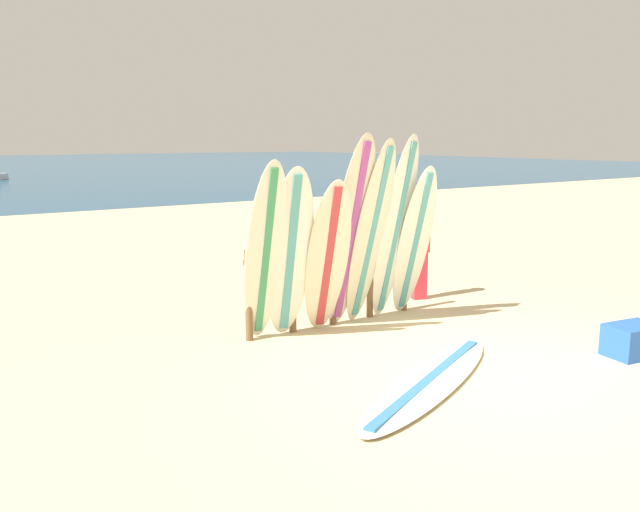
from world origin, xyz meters
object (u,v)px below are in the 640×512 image
surfboard_rack (333,275)px  beachgoer_standing (420,243)px  surfboard_lying_on_sand (430,381)px  surfboard_leaning_left (290,254)px  surfboard_leaning_right (395,229)px  surfboard_leaning_center_left (328,258)px  cooler_box (633,340)px  surfboard_leaning_far_left (265,253)px  surfboard_leaning_center_right (370,234)px  surfboard_leaning_far_right (414,242)px  surfboard_leaning_center (351,233)px

surfboard_rack → beachgoer_standing: 1.89m
surfboard_rack → surfboard_lying_on_sand: 2.36m
surfboard_leaning_left → surfboard_leaning_right: bearing=-1.7°
surfboard_leaning_center_left → surfboard_leaning_right: size_ratio=0.79×
cooler_box → surfboard_rack: bearing=134.6°
surfboard_leaning_left → surfboard_leaning_center_left: (0.47, -0.11, -0.08)m
surfboard_leaning_far_left → beachgoer_standing: size_ratio=1.42×
surfboard_rack → surfboard_leaning_right: 1.01m
surfboard_leaning_center_right → beachgoer_standing: surfboard_leaning_center_right is taller
surfboard_leaning_center_right → surfboard_leaning_far_right: surfboard_leaning_center_right is taller
surfboard_leaning_center_left → surfboard_lying_on_sand: 2.09m
surfboard_leaning_right → surfboard_lying_on_sand: size_ratio=0.86×
surfboard_rack → surfboard_leaning_right: bearing=-22.0°
surfboard_lying_on_sand → beachgoer_standing: (2.26, 2.59, 0.82)m
surfboard_rack → surfboard_leaning_center: surfboard_leaning_center is taller
surfboard_leaning_center → surfboard_leaning_right: 0.74m
beachgoer_standing → cooler_box: beachgoer_standing is taller
surfboard_leaning_center_left → surfboard_leaning_center: 0.46m
surfboard_leaning_center_left → surfboard_lying_on_sand: (-0.07, -1.87, -0.94)m
surfboard_leaning_far_left → surfboard_leaning_far_right: (2.22, -0.08, -0.06)m
surfboard_leaning_center → surfboard_leaning_center_right: size_ratio=1.03×
surfboard_lying_on_sand → surfboard_leaning_center_right: bearing=68.7°
surfboard_lying_on_sand → cooler_box: cooler_box is taller
surfboard_leaning_right → surfboard_lying_on_sand: 2.56m
surfboard_leaning_center → surfboard_leaning_far_right: 1.08m
surfboard_leaning_far_right → surfboard_lying_on_sand: 2.62m
surfboard_leaning_center → surfboard_leaning_center_left: bearing=-173.1°
surfboard_leaning_center_left → surfboard_lying_on_sand: size_ratio=0.68×
surfboard_leaning_left → beachgoer_standing: 2.74m
surfboard_leaning_center → beachgoer_standing: (1.81, 0.68, -0.39)m
surfboard_leaning_far_right → cooler_box: surfboard_leaning_far_right is taller
surfboard_leaning_far_left → surfboard_leaning_far_right: size_ratio=1.06×
surfboard_leaning_far_right → surfboard_lying_on_sand: surfboard_leaning_far_right is taller
surfboard_leaning_left → beachgoer_standing: size_ratio=1.36×
surfboard_leaning_far_left → surfboard_leaning_center: 1.18m
surfboard_leaning_far_right → surfboard_leaning_left: bearing=177.9°
beachgoer_standing → surfboard_leaning_left: bearing=-166.9°
surfboard_leaning_center_right → cooler_box: size_ratio=4.02×
surfboard_rack → cooler_box: surfboard_rack is taller
surfboard_leaning_center_left → beachgoer_standing: size_ratio=1.26×
surfboard_rack → surfboard_leaning_center_left: surfboard_leaning_center_left is taller
surfboard_leaning_far_left → surfboard_leaning_right: (1.90, -0.06, 0.14)m
surfboard_leaning_far_left → surfboard_leaning_left: 0.32m
surfboard_leaning_left → cooler_box: 3.99m
surfboard_rack → surfboard_leaning_far_right: surfboard_leaning_far_right is taller
surfboard_leaning_right → surfboard_leaning_far_right: bearing=-4.2°
surfboard_leaning_far_left → cooler_box: 4.24m
surfboard_leaning_center → cooler_box: (2.02, -2.57, -1.06)m
surfboard_leaning_left → surfboard_lying_on_sand: surfboard_leaning_left is taller
surfboard_leaning_center_left → surfboard_leaning_center_right: (0.67, 0.02, 0.23)m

